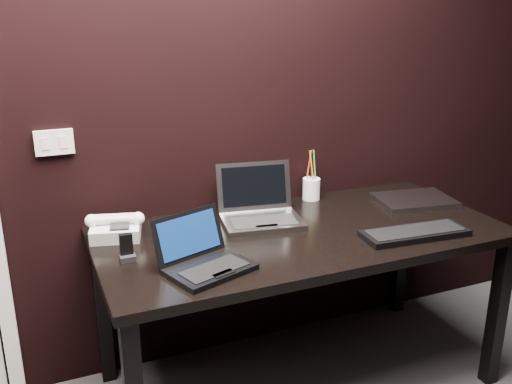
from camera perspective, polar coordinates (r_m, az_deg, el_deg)
name	(u,v)px	position (r m, az deg, el deg)	size (l,w,h in m)	color
wall_back	(200,88)	(2.51, -5.59, 10.31)	(4.00, 4.00, 0.00)	black
wall_switch	(54,142)	(2.42, -19.53, 4.70)	(0.15, 0.02, 0.10)	silver
desk	(301,247)	(2.44, 4.53, -5.54)	(1.70, 0.80, 0.74)	black
netbook	(204,259)	(2.06, -5.23, -6.69)	(0.36, 0.34, 0.19)	black
silver_laptop	(260,211)	(2.49, 0.39, -1.95)	(0.38, 0.35, 0.23)	#97979C
ext_keyboard	(415,233)	(2.43, 15.60, -3.97)	(0.46, 0.19, 0.03)	black
closed_laptop	(414,200)	(2.83, 15.53, -0.79)	(0.39, 0.31, 0.02)	#9D9EA3
desk_phone	(116,228)	(2.38, -13.85, -3.49)	(0.24, 0.22, 0.12)	silver
mobile_phone	(127,250)	(2.18, -12.80, -5.71)	(0.06, 0.05, 0.10)	black
pen_cup	(311,188)	(2.77, 5.55, 0.41)	(0.09, 0.09, 0.25)	white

